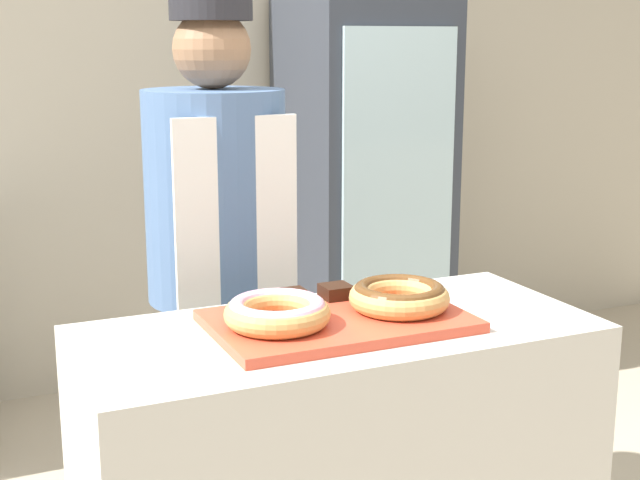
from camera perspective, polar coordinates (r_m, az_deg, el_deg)
The scene contains 8 objects.
wall_back at distance 3.96m, azimuth -12.25°, elevation 9.88°, with size 8.00×0.06×2.70m.
serving_tray at distance 2.03m, azimuth 1.16°, elevation -5.21°, with size 0.57×0.37×0.02m.
donut_light_glaze at distance 1.95m, azimuth -2.75°, elevation -4.58°, with size 0.23×0.23×0.06m.
donut_chocolate_glaze at distance 2.07m, azimuth 5.09°, elevation -3.55°, with size 0.23×0.23×0.06m.
brownie_back_left at distance 2.11m, azimuth -1.81°, elevation -3.66°, with size 0.07×0.07×0.03m.
brownie_back_right at distance 2.16m, azimuth 1.04°, elevation -3.31°, with size 0.07×0.07×0.03m.
baker_person at distance 2.58m, azimuth -6.51°, elevation -2.34°, with size 0.40×0.40×1.65m.
beverage_fridge at distance 3.95m, azimuth 2.74°, elevation 2.97°, with size 0.62×0.66×1.71m.
Camera 1 is at (-0.82, -1.74, 1.53)m, focal length 50.00 mm.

